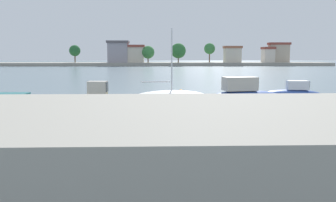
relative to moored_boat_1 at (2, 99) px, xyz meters
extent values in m
plane|color=slate|center=(5.36, -11.10, -0.39)|extent=(400.00, 400.00, 0.00)
ellipsoid|color=teal|center=(0.00, 0.00, -0.04)|extent=(4.43, 1.79, 0.70)
cube|color=#226367|center=(0.00, 0.00, 0.37)|extent=(3.54, 1.50, 0.12)
ellipsoid|color=yellow|center=(7.14, -1.79, 0.03)|extent=(4.39, 1.59, 0.86)
cube|color=#BCB2A3|center=(6.92, -1.78, 0.92)|extent=(1.28, 0.80, 0.92)
cube|color=black|center=(7.53, -1.82, 1.01)|extent=(0.13, 0.65, 0.64)
ellipsoid|color=white|center=(11.73, -0.51, 0.13)|extent=(5.85, 3.18, 1.04)
cylinder|color=silver|center=(11.83, -0.49, 2.77)|extent=(0.10, 0.10, 4.23)
cylinder|color=#B7B7BC|center=(10.75, -0.70, 1.25)|extent=(1.97, 0.45, 0.08)
ellipsoid|color=#3856A8|center=(16.82, -1.23, 0.15)|extent=(5.78, 3.07, 1.09)
cube|color=#BCB2A3|center=(16.40, -1.30, 1.15)|extent=(2.35, 1.59, 0.91)
cube|color=black|center=(17.47, -1.12, 1.25)|extent=(0.27, 1.11, 0.64)
ellipsoid|color=#3856A8|center=(21.04, 1.67, 0.04)|extent=(4.82, 1.69, 0.87)
cube|color=silver|center=(21.48, 1.64, 0.81)|extent=(1.60, 0.99, 0.67)
cube|color=black|center=(22.25, 1.58, 0.88)|extent=(0.14, 0.80, 0.47)
sphere|color=orange|center=(13.01, 7.12, -0.20)|extent=(0.39, 0.39, 0.39)
sphere|color=yellow|center=(7.43, 2.40, -0.22)|extent=(0.35, 0.35, 0.35)
cube|color=#9E998C|center=(5.36, 90.70, 0.09)|extent=(119.04, 11.11, 0.96)
cube|color=#99939E|center=(-0.70, 91.81, 3.55)|extent=(6.10, 6.00, 5.97)
cube|color=#565156|center=(-0.70, 91.81, 6.89)|extent=(6.70, 6.60, 0.70)
cube|color=beige|center=(4.38, 91.80, 2.93)|extent=(5.68, 5.26, 4.73)
cube|color=brown|center=(4.38, 91.80, 5.65)|extent=(6.25, 5.79, 0.70)
cube|color=beige|center=(34.70, 90.16, 2.76)|extent=(4.97, 3.80, 4.39)
cube|color=#995B42|center=(34.70, 90.16, 5.30)|extent=(5.47, 4.18, 0.70)
cube|color=beige|center=(46.39, 91.95, 2.63)|extent=(3.21, 4.61, 4.12)
cube|color=brown|center=(46.39, 91.95, 5.04)|extent=(3.53, 5.07, 0.70)
cube|color=#B2A38E|center=(49.68, 91.60, 3.32)|extent=(6.09, 3.03, 5.50)
cube|color=brown|center=(49.68, 91.60, 6.42)|extent=(6.70, 3.33, 0.70)
cylinder|color=brown|center=(8.59, 89.75, 1.36)|extent=(0.36, 0.36, 1.59)
sphere|color=#387A3D|center=(8.59, 89.75, 3.72)|extent=(3.90, 3.90, 3.90)
cylinder|color=brown|center=(17.85, 89.40, 1.45)|extent=(0.36, 0.36, 1.76)
sphere|color=#2D6B33|center=(17.85, 89.40, 4.17)|extent=(4.61, 4.61, 4.61)
cylinder|color=brown|center=(27.78, 91.65, 2.02)|extent=(0.36, 0.36, 2.91)
sphere|color=#387A3D|center=(27.78, 91.65, 4.85)|extent=(3.45, 3.45, 3.45)
cylinder|color=brown|center=(-13.92, 90.97, 1.71)|extent=(0.36, 0.36, 2.28)
sphere|color=#235B2D|center=(-13.92, 90.97, 4.21)|extent=(3.42, 3.42, 3.42)
cylinder|color=brown|center=(48.66, 92.23, 1.66)|extent=(0.36, 0.36, 2.19)
sphere|color=#235B2D|center=(48.66, 92.23, 4.09)|extent=(3.33, 3.33, 3.33)
camera|label=1|loc=(10.68, -26.44, 3.13)|focal=40.25mm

